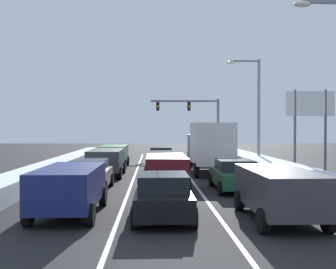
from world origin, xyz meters
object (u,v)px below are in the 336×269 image
Objects in this scene: suv_maroon_center_lane_second at (166,169)px; sedan_white_center_lane_third at (160,162)px; sedan_silver_center_lane_fourth at (161,157)px; roadside_sign_right at (310,113)px; sedan_green_right_lane_second at (234,175)px; sedan_black_center_lane_nearest at (163,196)px; suv_charcoal_left_lane_third at (106,160)px; sedan_tan_left_lane_second at (90,175)px; suv_navy_left_lane_nearest at (70,186)px; suv_charcoal_right_lane_nearest at (278,190)px; sedan_red_right_lane_fourth at (200,155)px; box_truck_right_lane_third at (210,145)px; street_lamp_right_mid at (254,103)px; traffic_light_gantry at (197,114)px; suv_green_left_lane_fourth at (114,154)px.

suv_maroon_center_lane_second reaches higher than sedan_white_center_lane_third.
roadside_sign_right reaches higher than sedan_silver_center_lane_fourth.
sedan_green_right_lane_second is 0.82× the size of roadside_sign_right.
sedan_black_center_lane_nearest is at bearing -90.84° from sedan_silver_center_lane_fourth.
sedan_white_center_lane_third is (0.15, 13.65, 0.00)m from sedan_black_center_lane_nearest.
suv_maroon_center_lane_second is at bearing -58.35° from suv_charcoal_left_lane_third.
sedan_silver_center_lane_fourth and sedan_tan_left_lane_second have the same top height.
suv_navy_left_lane_nearest is (-6.84, -5.57, 0.25)m from sedan_green_right_lane_second.
sedan_red_right_lane_fourth is (-0.13, 22.01, -0.25)m from suv_charcoal_right_lane_nearest.
box_truck_right_lane_third is 1.60× the size of sedan_white_center_lane_third.
suv_navy_left_lane_nearest reaches higher than sedan_green_right_lane_second.
street_lamp_right_mid reaches higher than box_truck_right_lane_third.
traffic_light_gantry reaches higher than sedan_silver_center_lane_fourth.
street_lamp_right_mid reaches higher than sedan_red_right_lane_fourth.
traffic_light_gantry is at bearing 82.07° from sedan_black_center_lane_nearest.
suv_charcoal_left_lane_third reaches higher than sedan_black_center_lane_nearest.
traffic_light_gantry is 0.90× the size of street_lamp_right_mid.
street_lamp_right_mid is at bearing -0.19° from suv_green_left_lane_fourth.
sedan_silver_center_lane_fourth is 0.60× the size of traffic_light_gantry.
street_lamp_right_mid is (7.21, 11.75, 3.97)m from suv_maroon_center_lane_second.
street_lamp_right_mid is (7.37, 4.84, 4.22)m from sedan_white_center_lane_third.
suv_navy_left_lane_nearest is at bearing -120.19° from suv_maroon_center_lane_second.
traffic_light_gantry is (7.82, 13.63, 3.48)m from suv_green_left_lane_fourth.
sedan_tan_left_lane_second is 15.11m from roadside_sign_right.
sedan_black_center_lane_nearest is 3.31m from suv_navy_left_lane_nearest.
sedan_white_center_lane_third is at bearing 104.41° from suv_charcoal_right_lane_nearest.
sedan_tan_left_lane_second is at bearing 91.62° from suv_navy_left_lane_nearest.
suv_navy_left_lane_nearest is (-7.01, 1.13, 0.00)m from suv_charcoal_right_lane_nearest.
street_lamp_right_mid is (7.52, 18.49, 4.22)m from sedan_black_center_lane_nearest.
sedan_black_center_lane_nearest is (-3.64, -21.52, 0.00)m from sedan_red_right_lane_fourth.
suv_charcoal_left_lane_third is at bearing -161.86° from sedan_white_center_lane_third.
suv_navy_left_lane_nearest is at bearing 168.83° from sedan_black_center_lane_nearest.
sedan_green_right_lane_second is at bearing -75.68° from sedan_silver_center_lane_fourth.
sedan_tan_left_lane_second is (-3.68, -12.78, 0.00)m from sedan_silver_center_lane_fourth.
box_truck_right_lane_third is at bearing 47.28° from sedan_tan_left_lane_second.
street_lamp_right_mid reaches higher than traffic_light_gantry.
suv_maroon_center_lane_second is at bearing 4.60° from sedan_tan_left_lane_second.
sedan_white_center_lane_third is (-3.46, 7.44, 0.00)m from sedan_green_right_lane_second.
suv_charcoal_right_lane_nearest reaches higher than sedan_white_center_lane_third.
suv_navy_left_lane_nearest is at bearing -89.90° from suv_charcoal_left_lane_third.
street_lamp_right_mid is at bearing -37.99° from sedan_red_right_lane_fourth.
street_lamp_right_mid is at bearing -77.44° from traffic_light_gantry.
sedan_tan_left_lane_second is (-7.04, -15.08, 0.00)m from sedan_red_right_lane_fourth.
box_truck_right_lane_third is 1.47× the size of suv_navy_left_lane_nearest.
sedan_tan_left_lane_second is at bearing 178.08° from sedan_green_right_lane_second.
sedan_red_right_lane_fourth is (0.04, 15.31, 0.00)m from sedan_green_right_lane_second.
box_truck_right_lane_third is at bearing 63.20° from suv_navy_left_lane_nearest.
roadside_sign_right reaches higher than sedan_black_center_lane_nearest.
box_truck_right_lane_third is 18.52m from traffic_light_gantry.
suv_charcoal_left_lane_third is at bearing -178.23° from roadside_sign_right.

